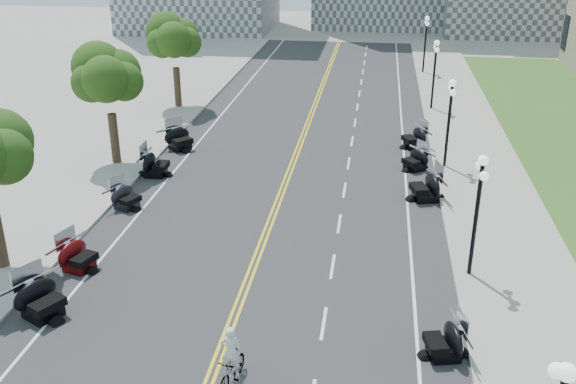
{
  "coord_description": "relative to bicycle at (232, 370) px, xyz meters",
  "views": [
    {
      "loc": [
        4.61,
        -18.81,
        13.12
      ],
      "look_at": [
        0.97,
        6.76,
        2.0
      ],
      "focal_mm": 40.0,
      "sensor_mm": 36.0,
      "label": 1
    }
  ],
  "objects": [
    {
      "name": "street_lamp_2",
      "position": [
        7.87,
        7.57,
        2.06
      ],
      "size": [
        0.5,
        1.2,
        4.9
      ],
      "primitive_type": null,
      "color": "black",
      "rests_on": "sidewalk_north"
    },
    {
      "name": "lane_dash_17",
      "position": [
        2.47,
        47.57,
        -0.52
      ],
      "size": [
        0.12,
        2.0,
        0.0
      ],
      "primitive_type": "cube",
      "color": "white",
      "rests_on": "road"
    },
    {
      "name": "lane_dash_14",
      "position": [
        2.47,
        35.57,
        -0.52
      ],
      "size": [
        0.12,
        2.0,
        0.0
      ],
      "primitive_type": "cube",
      "color": "white",
      "rests_on": "road"
    },
    {
      "name": "centerline_yellow_b",
      "position": [
        -0.61,
        13.57,
        -0.52
      ],
      "size": [
        0.12,
        90.0,
        0.0
      ],
      "primitive_type": "cube",
      "color": "yellow",
      "rests_on": "road"
    },
    {
      "name": "tree_3",
      "position": [
        -10.73,
        17.57,
        4.21
      ],
      "size": [
        4.8,
        4.8,
        9.2
      ],
      "primitive_type": null,
      "color": "#235619",
      "rests_on": "sidewalk_south"
    },
    {
      "name": "lane_dash_19",
      "position": [
        2.47,
        55.57,
        -0.52
      ],
      "size": [
        0.12,
        2.0,
        0.0
      ],
      "primitive_type": "cube",
      "color": "white",
      "rests_on": "road"
    },
    {
      "name": "lane_dash_7",
      "position": [
        2.47,
        7.57,
        -0.52
      ],
      "size": [
        0.12,
        2.0,
        0.0
      ],
      "primitive_type": "cube",
      "color": "white",
      "rests_on": "road"
    },
    {
      "name": "bicycle",
      "position": [
        0.0,
        0.0,
        0.0
      ],
      "size": [
        0.88,
        1.85,
        1.07
      ],
      "primitive_type": "imported",
      "rotation": [
        0.0,
        0.0,
        -0.22
      ],
      "color": "#A51414",
      "rests_on": "road"
    },
    {
      "name": "centerline_yellow_a",
      "position": [
        -0.85,
        13.57,
        -0.52
      ],
      "size": [
        0.12,
        90.0,
        0.0
      ],
      "primitive_type": "cube",
      "color": "yellow",
      "rests_on": "road"
    },
    {
      "name": "lane_dash_9",
      "position": [
        2.47,
        15.57,
        -0.52
      ],
      "size": [
        0.12,
        2.0,
        0.0
      ],
      "primitive_type": "cube",
      "color": "white",
      "rests_on": "road"
    },
    {
      "name": "street_lamp_4",
      "position": [
        7.87,
        31.57,
        2.06
      ],
      "size": [
        0.5,
        1.2,
        4.9
      ],
      "primitive_type": null,
      "color": "black",
      "rests_on": "sidewalk_north"
    },
    {
      "name": "motorcycle_s_9",
      "position": [
        -7.88,
        20.55,
        0.22
      ],
      "size": [
        3.03,
        3.03,
        1.5
      ],
      "primitive_type": null,
      "rotation": [
        0.0,
        0.0,
        0.82
      ],
      "color": "black",
      "rests_on": "road"
    },
    {
      "name": "motorcycle_n_5",
      "position": [
        6.47,
        2.29,
        0.12
      ],
      "size": [
        2.25,
        2.25,
        1.31
      ],
      "primitive_type": null,
      "rotation": [
        0.0,
        0.0,
        -1.34
      ],
      "color": "black",
      "rests_on": "road"
    },
    {
      "name": "motorcycle_s_8",
      "position": [
        -7.93,
        16.17,
        0.2
      ],
      "size": [
        2.13,
        2.13,
        1.48
      ],
      "primitive_type": null,
      "rotation": [
        0.0,
        0.0,
        1.58
      ],
      "color": "black",
      "rests_on": "road"
    },
    {
      "name": "motorcycle_n_8",
      "position": [
        6.55,
        14.93,
        0.23
      ],
      "size": [
        2.71,
        2.71,
        1.54
      ],
      "primitive_type": null,
      "rotation": [
        0.0,
        0.0,
        -1.29
      ],
      "color": "black",
      "rests_on": "road"
    },
    {
      "name": "edge_line_south",
      "position": [
        -7.13,
        13.57,
        -0.52
      ],
      "size": [
        0.12,
        90.0,
        0.0
      ],
      "primitive_type": "cube",
      "color": "white",
      "rests_on": "road"
    },
    {
      "name": "lane_dash_6",
      "position": [
        2.47,
        3.57,
        -0.52
      ],
      "size": [
        0.12,
        2.0,
        0.0
      ],
      "primitive_type": "cube",
      "color": "white",
      "rests_on": "road"
    },
    {
      "name": "cyclist_rider",
      "position": [
        0.0,
        0.0,
        1.4
      ],
      "size": [
        0.63,
        0.41,
        1.73
      ],
      "primitive_type": "imported",
      "rotation": [
        0.0,
        0.0,
        3.14
      ],
      "color": "white",
      "rests_on": "bicycle"
    },
    {
      "name": "lane_dash_13",
      "position": [
        2.47,
        31.57,
        -0.52
      ],
      "size": [
        0.12,
        2.0,
        0.0
      ],
      "primitive_type": "cube",
      "color": "white",
      "rests_on": "road"
    },
    {
      "name": "edge_line_north",
      "position": [
        5.67,
        13.57,
        -0.52
      ],
      "size": [
        0.12,
        90.0,
        0.0
      ],
      "primitive_type": "cube",
      "color": "white",
      "rests_on": "road"
    },
    {
      "name": "motorcycle_s_5",
      "position": [
        -7.46,
        2.6,
        0.22
      ],
      "size": [
        2.93,
        2.93,
        1.52
      ],
      "primitive_type": null,
      "rotation": [
        0.0,
        0.0,
        1.09
      ],
      "color": "black",
      "rests_on": "road"
    },
    {
      "name": "street_lamp_3",
      "position": [
        7.87,
        19.57,
        2.06
      ],
      "size": [
        0.5,
        1.2,
        4.9
      ],
      "primitive_type": null,
      "color": "black",
      "rests_on": "sidewalk_north"
    },
    {
      "name": "lane_dash_12",
      "position": [
        2.47,
        27.57,
        -0.52
      ],
      "size": [
        0.12,
        2.0,
        0.0
      ],
      "primitive_type": "cube",
      "color": "white",
      "rests_on": "road"
    },
    {
      "name": "motorcycle_n_10",
      "position": [
        6.31,
        22.85,
        0.18
      ],
      "size": [
        2.69,
        2.69,
        1.44
      ],
      "primitive_type": null,
      "rotation": [
        0.0,
        0.0,
        -1.17
      ],
      "color": "black",
      "rests_on": "road"
    },
    {
      "name": "lane_dash_18",
      "position": [
        2.47,
        51.57,
        -0.52
      ],
      "size": [
        0.12,
        2.0,
        0.0
      ],
      "primitive_type": "cube",
      "color": "white",
      "rests_on": "road"
    },
    {
      "name": "lane_dash_16",
      "position": [
        2.47,
        43.57,
        -0.52
      ],
      "size": [
        0.12,
        2.0,
        0.0
      ],
      "primitive_type": "cube",
      "color": "white",
      "rests_on": "road"
    },
    {
      "name": "lane_dash_11",
      "position": [
        2.47,
        23.57,
        -0.52
      ],
      "size": [
        0.12,
        2.0,
        0.0
      ],
      "primitive_type": "cube",
      "color": "white",
      "rests_on": "road"
    },
    {
      "name": "tree_4",
      "position": [
        -10.73,
        29.57,
        4.21
      ],
      "size": [
        4.8,
        4.8,
        9.2
      ],
      "primitive_type": null,
      "color": "#235619",
      "rests_on": "sidewalk_south"
    },
    {
      "name": "street_lamp_5",
      "position": [
        7.87,
        43.57,
        2.06
      ],
      "size": [
        0.5,
        1.2,
        4.9
      ],
      "primitive_type": null,
      "color": "black",
      "rests_on": "sidewalk_north"
    },
    {
      "name": "lane_dash_10",
      "position": [
        2.47,
        19.57,
        -0.52
      ],
      "size": [
        0.12,
        2.0,
        0.0
      ],
      "primitive_type": "cube",
      "color": "white",
      "rests_on": "road"
    },
    {
      "name": "motorcycle_n_9",
      "position": [
        6.2,
        19.07,
        0.11
      ],
      "size": [
        2.6,
        2.6,
        1.3
      ],
      "primitive_type": null,
      "rotation": [
        0.0,
        0.0,
        -0.89
      ],
      "color": "black",
      "rests_on": "road"
    },
    {
      "name": "motorcycle_s_6",
      "position": [
        -7.64,
        5.92,
        0.14
      ],
      "size": [
        2.43,
        2.43,
        1.35
      ],
      "primitive_type": null,
      "rotation": [
        0.0,
        0.0,
        1.26
      ],
      "color": "#590A0C",
      "rests_on": "road"
    },
    {
      "name": "sidewalk_south",
      "position": [
        -11.23,
        13.57,
        -0.46
      ],
      "size": [
        5.0,
        90.0,
        0.15
      ],
      "primitive_type": "cube",
      "color": "#9E9991",
      "rests_on": "ground"
    },
    {
      "name": "motorcycle_s_7",
      "position": [
        -7.92,
        11.87,
        0.1
      ],
      "size": [
        2.4,
        2.4,
        1.27
      ],
      "primitive_type": null,
      "rotation": [
        0.0,
        0.0,
        1.14
      ],
      "color": "black",
      "rests_on": "road"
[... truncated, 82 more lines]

